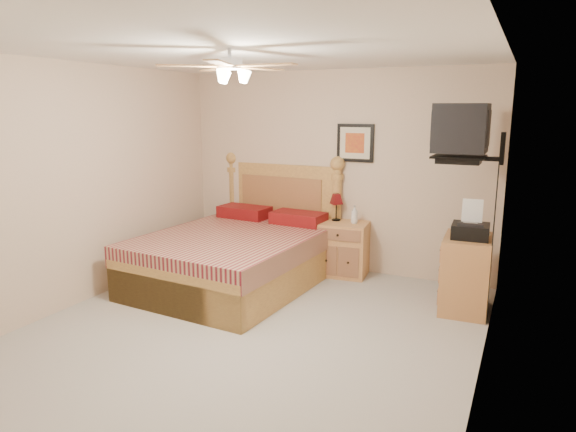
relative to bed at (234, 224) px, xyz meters
The scene contains 17 objects.
floor 1.56m from the bed, 54.22° to the right, with size 4.50×4.50×0.00m, color #A39D94.
ceiling 2.25m from the bed, 54.22° to the right, with size 4.00×4.50×0.04m, color white.
wall_back 1.48m from the bed, 54.46° to the left, with size 4.00×0.04×2.50m, color beige.
wall_front 3.50m from the bed, 76.53° to the right, with size 4.00×0.04×2.50m, color beige.
wall_left 1.72m from the bed, 136.81° to the right, with size 0.04×4.50×2.50m, color beige.
wall_right 3.07m from the bed, 21.75° to the right, with size 0.04×4.50×2.50m, color beige.
bed is the anchor object (origin of this frame).
nightstand 1.40m from the bed, 41.06° to the left, with size 0.61×0.46×0.66m, color #BE7A48.
table_lamp 1.33m from the bed, 47.13° to the left, with size 0.18×0.18×0.34m, color #580C0F, non-canonical shape.
lotion_bottle 1.47m from the bed, 38.02° to the left, with size 0.09×0.09×0.22m, color silver.
framed_picture 1.79m from the bed, 45.86° to the left, with size 0.46×0.04×0.46m, color black.
dresser 2.58m from the bed, ahead, with size 0.45×0.65×0.77m, color #B27845.
fax_machine 2.58m from the bed, ahead, with size 0.35×0.37×0.37m, color black, non-canonical shape.
magazine_lower 2.54m from the bed, 11.79° to the left, with size 0.22×0.30×0.03m, color beige.
magazine_upper 2.56m from the bed, 11.86° to the left, with size 0.18×0.24×0.02m, color gray.
wall_tv 2.79m from the bed, ahead, with size 0.56×0.46×0.58m, color black, non-canonical shape.
ceiling_fan 2.25m from the bed, 58.56° to the right, with size 1.14×1.14×0.28m, color silver, non-canonical shape.
Camera 1 is at (2.22, -3.82, 2.03)m, focal length 32.00 mm.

